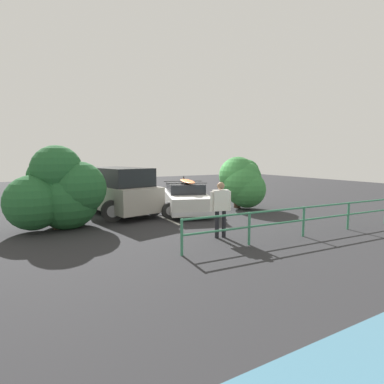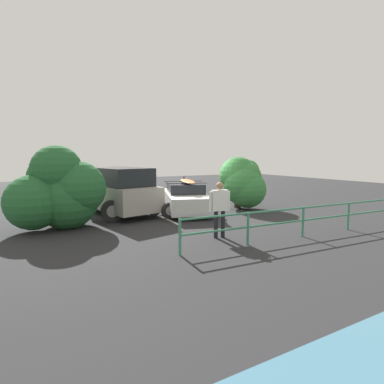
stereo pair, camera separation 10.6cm
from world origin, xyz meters
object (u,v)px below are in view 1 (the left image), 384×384
(suv_car, at_px, (118,190))
(person_bystander, at_px, (221,205))
(bush_near_left, at_px, (243,182))
(bush_near_right, at_px, (58,190))
(sedan_car, at_px, (185,198))

(suv_car, distance_m, person_bystander, 5.53)
(suv_car, height_order, bush_near_left, bush_near_left)
(suv_car, distance_m, bush_near_right, 2.96)
(person_bystander, distance_m, bush_near_left, 5.43)
(sedan_car, bearing_deg, suv_car, -19.92)
(sedan_car, distance_m, suv_car, 2.92)
(person_bystander, bearing_deg, suv_car, -72.44)
(suv_car, relative_size, bush_near_right, 1.44)
(suv_car, xyz_separation_m, bush_near_right, (2.45, 1.63, 0.30))
(sedan_car, bearing_deg, bush_near_left, 170.25)
(bush_near_right, bearing_deg, person_bystander, 138.57)
(sedan_car, relative_size, bush_near_left, 1.83)
(suv_car, relative_size, person_bystander, 2.74)
(sedan_car, height_order, bush_near_left, bush_near_left)
(sedan_car, xyz_separation_m, bush_near_left, (-2.81, 0.48, 0.65))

